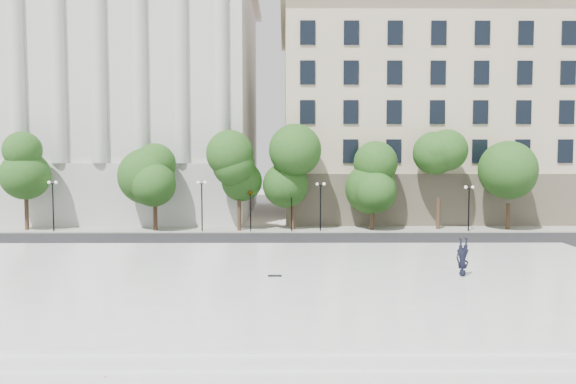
# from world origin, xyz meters

# --- Properties ---
(ground) EXTENTS (160.00, 160.00, 0.00)m
(ground) POSITION_xyz_m (0.00, 0.00, 0.00)
(ground) COLOR beige
(ground) RESTS_ON ground
(plaza) EXTENTS (44.00, 22.00, 0.45)m
(plaza) POSITION_xyz_m (0.00, 3.00, 0.23)
(plaza) COLOR white
(plaza) RESTS_ON ground
(street) EXTENTS (60.00, 8.00, 0.02)m
(street) POSITION_xyz_m (0.00, 18.00, 0.01)
(street) COLOR black
(street) RESTS_ON ground
(far_sidewalk) EXTENTS (60.00, 4.00, 0.12)m
(far_sidewalk) POSITION_xyz_m (0.00, 24.00, 0.06)
(far_sidewalk) COLOR #A2A195
(far_sidewalk) RESTS_ON ground
(building_west) EXTENTS (31.50, 27.65, 25.60)m
(building_west) POSITION_xyz_m (-17.00, 38.57, 12.89)
(building_west) COLOR #B8B7B3
(building_west) RESTS_ON ground
(building_east) EXTENTS (36.00, 26.15, 23.00)m
(building_east) POSITION_xyz_m (20.00, 38.91, 11.14)
(building_east) COLOR beige
(building_east) RESTS_ON ground
(traffic_light_west) EXTENTS (0.53, 1.96, 4.28)m
(traffic_light_west) POSITION_xyz_m (-1.07, 22.30, 3.78)
(traffic_light_west) COLOR black
(traffic_light_west) RESTS_ON ground
(traffic_light_east) EXTENTS (0.87, 1.68, 4.17)m
(traffic_light_east) POSITION_xyz_m (2.49, 22.30, 3.66)
(traffic_light_east) COLOR black
(traffic_light_east) RESTS_ON ground
(person_lying) EXTENTS (1.25, 2.15, 0.55)m
(person_lying) POSITION_xyz_m (11.27, 3.04, 0.73)
(person_lying) COLOR black
(person_lying) RESTS_ON plaza
(skateboard) EXTENTS (0.73, 0.20, 0.07)m
(skateboard) POSITION_xyz_m (1.36, 3.02, 0.49)
(skateboard) COLOR black
(skateboard) RESTS_ON plaza
(plaza_steps) EXTENTS (44.00, 3.00, 0.30)m
(plaza_steps) POSITION_xyz_m (-0.00, -8.90, 0.12)
(plaza_steps) COLOR white
(plaza_steps) RESTS_ON ground
(street_trees) EXTENTS (46.87, 4.94, 7.35)m
(street_trees) POSITION_xyz_m (2.75, 23.40, 4.95)
(street_trees) COLOR #382619
(street_trees) RESTS_ON ground
(lamp_posts) EXTENTS (37.18, 0.28, 4.53)m
(lamp_posts) POSITION_xyz_m (-0.44, 22.60, 3.01)
(lamp_posts) COLOR black
(lamp_posts) RESTS_ON ground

